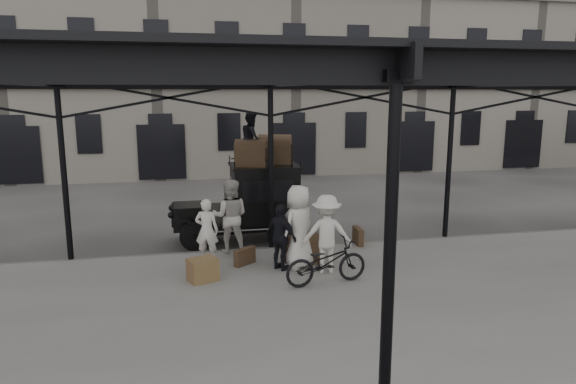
% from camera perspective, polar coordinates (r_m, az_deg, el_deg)
% --- Properties ---
extents(ground, '(120.00, 120.00, 0.00)m').
position_cam_1_polar(ground, '(11.86, -0.20, -9.63)').
color(ground, '#383533').
rests_on(ground, ground).
extents(platform, '(28.00, 8.00, 0.15)m').
position_cam_1_polar(platform, '(10.03, 2.11, -13.18)').
color(platform, slate).
rests_on(platform, ground).
extents(canopy, '(22.50, 9.00, 4.74)m').
position_cam_1_polar(canopy, '(9.42, 1.90, 13.54)').
color(canopy, black).
rests_on(canopy, ground).
extents(building_frontage, '(64.00, 8.00, 14.00)m').
position_cam_1_polar(building_frontage, '(29.10, -7.50, 16.51)').
color(building_frontage, slate).
rests_on(building_frontage, ground).
extents(taxi, '(3.65, 1.55, 2.18)m').
position_cam_1_polar(taxi, '(14.58, -3.89, -0.78)').
color(taxi, black).
rests_on(taxi, ground).
extents(porter_left, '(0.65, 0.51, 1.55)m').
position_cam_1_polar(porter_left, '(12.51, -9.02, -4.21)').
color(porter_left, silver).
rests_on(porter_left, platform).
extents(porter_midleft, '(1.05, 0.89, 1.89)m').
position_cam_1_polar(porter_midleft, '(13.10, -6.43, -2.68)').
color(porter_midleft, beige).
rests_on(porter_midleft, platform).
extents(porter_centre, '(1.13, 1.08, 1.95)m').
position_cam_1_polar(porter_centre, '(11.89, 1.18, -3.87)').
color(porter_centre, silver).
rests_on(porter_centre, platform).
extents(porter_official, '(0.84, 0.97, 1.56)m').
position_cam_1_polar(porter_official, '(11.77, -0.77, -5.02)').
color(porter_official, black).
rests_on(porter_official, platform).
extents(porter_right, '(1.25, 0.84, 1.79)m').
position_cam_1_polar(porter_right, '(11.65, 4.30, -4.64)').
color(porter_right, silver).
rests_on(porter_right, platform).
extents(bicycle, '(1.92, 0.92, 0.97)m').
position_cam_1_polar(bicycle, '(11.04, 4.28, -7.77)').
color(bicycle, black).
rests_on(bicycle, platform).
extents(porter_roof, '(0.62, 0.76, 1.48)m').
position_cam_1_polar(porter_roof, '(14.23, -4.05, 5.92)').
color(porter_roof, black).
rests_on(porter_roof, taxi).
extents(steamer_trunk_roof_near, '(0.95, 0.72, 0.62)m').
position_cam_1_polar(steamer_trunk_roof_near, '(14.12, -4.15, 4.12)').
color(steamer_trunk_roof_near, '#462E20').
rests_on(steamer_trunk_roof_near, taxi).
extents(steamer_trunk_roof_far, '(1.05, 0.79, 0.69)m').
position_cam_1_polar(steamer_trunk_roof_far, '(14.67, -1.47, 4.54)').
color(steamer_trunk_roof_far, '#462E20').
rests_on(steamer_trunk_roof_far, taxi).
extents(steamer_trunk_platform, '(0.88, 0.59, 0.60)m').
position_cam_1_polar(steamer_trunk_platform, '(12.34, 1.45, -6.58)').
color(steamer_trunk_platform, '#462E20').
rests_on(steamer_trunk_platform, platform).
extents(wicker_hamper, '(0.72, 0.64, 0.50)m').
position_cam_1_polar(wicker_hamper, '(11.40, -9.45, -8.51)').
color(wicker_hamper, olive).
rests_on(wicker_hamper, platform).
extents(suitcase_upright, '(0.17, 0.61, 0.45)m').
position_cam_1_polar(suitcase_upright, '(13.99, 7.78, -4.87)').
color(suitcase_upright, '#462E20').
rests_on(suitcase_upright, platform).
extents(suitcase_flat, '(0.56, 0.49, 0.40)m').
position_cam_1_polar(suitcase_flat, '(12.32, -4.83, -7.15)').
color(suitcase_flat, '#462E20').
rests_on(suitcase_flat, platform).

